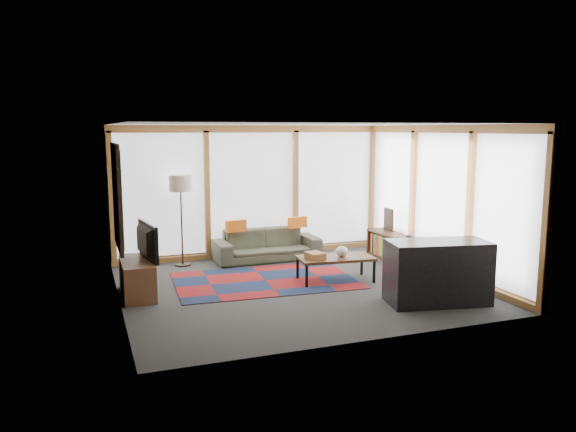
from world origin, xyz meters
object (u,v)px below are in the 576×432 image
object	(u,v)px
bookshelf	(402,250)
bar_counter	(438,272)
sofa	(267,245)
coffee_table	(335,269)
television	(142,242)
floor_lamp	(182,221)
tv_console	(137,278)

from	to	relation	value
bookshelf	bar_counter	size ratio (longest dim) A/B	1.42
sofa	coffee_table	xyz separation A→B (m)	(0.60, -1.87, -0.09)
sofa	television	size ratio (longest dim) A/B	2.08
coffee_table	bar_counter	size ratio (longest dim) A/B	0.86
television	sofa	bearing A→B (deg)	-66.36
coffee_table	television	size ratio (longest dim) A/B	1.27
bar_counter	bookshelf	bearing A→B (deg)	81.70
sofa	bar_counter	bearing A→B (deg)	-67.38
sofa	floor_lamp	world-z (taller)	floor_lamp
sofa	television	bearing A→B (deg)	-148.77
coffee_table	television	world-z (taller)	television
bar_counter	television	bearing A→B (deg)	165.81
sofa	bookshelf	xyz separation A→B (m)	(2.30, -1.19, -0.04)
floor_lamp	bookshelf	distance (m)	4.17
tv_console	floor_lamp	bearing A→B (deg)	59.98
bookshelf	tv_console	world-z (taller)	tv_console
coffee_table	bar_counter	distance (m)	1.85
television	bar_counter	bearing A→B (deg)	-123.63
bookshelf	bar_counter	distance (m)	2.42
bookshelf	tv_console	distance (m)	4.91
sofa	floor_lamp	distance (m)	1.71
sofa	floor_lamp	bearing A→B (deg)	174.95
floor_lamp	bookshelf	xyz separation A→B (m)	(3.91, -1.31, -0.59)
coffee_table	bookshelf	distance (m)	1.83
sofa	tv_console	bearing A→B (deg)	-149.40
sofa	floor_lamp	size ratio (longest dim) A/B	1.20
bookshelf	tv_console	xyz separation A→B (m)	(-4.90, -0.39, 0.02)
bar_counter	sofa	bearing A→B (deg)	124.47
floor_lamp	bar_counter	size ratio (longest dim) A/B	1.17
sofa	floor_lamp	xyz separation A→B (m)	(-1.62, 0.13, 0.55)
sofa	bookshelf	world-z (taller)	sofa
sofa	tv_console	distance (m)	3.04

